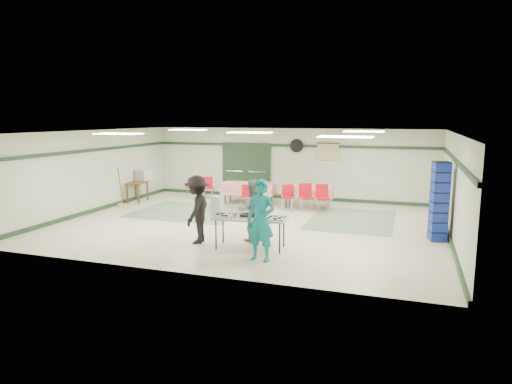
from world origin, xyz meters
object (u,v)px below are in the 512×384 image
(serving_table, at_px, (250,219))
(broom, at_px, (120,186))
(dining_table_b, at_px, (248,188))
(volunteer_dark, at_px, (197,209))
(crate_stack_blue_b, at_px, (438,200))
(chair_loose_b, at_px, (195,185))
(chair_b, at_px, (288,195))
(chair_d, at_px, (247,193))
(volunteer_teal, at_px, (261,220))
(office_printer, at_px, (144,175))
(crate_stack_red, at_px, (437,216))
(volunteer_grey, at_px, (252,210))
(chair_loose_a, at_px, (208,185))
(chair_a, at_px, (306,194))
(chair_c, at_px, (322,195))
(dining_table_a, at_px, (308,191))
(crate_stack_blue_a, at_px, (439,202))
(printer_table, at_px, (137,185))

(serving_table, height_order, broom, broom)
(serving_table, distance_m, dining_table_b, 5.73)
(volunteer_dark, relative_size, dining_table_b, 0.87)
(crate_stack_blue_b, bearing_deg, chair_loose_b, 161.30)
(serving_table, bearing_deg, crate_stack_blue_b, 26.96)
(dining_table_b, distance_m, crate_stack_blue_b, 6.80)
(serving_table, height_order, chair_loose_b, chair_loose_b)
(chair_b, height_order, chair_d, chair_b)
(serving_table, bearing_deg, volunteer_teal, -62.16)
(dining_table_b, relative_size, office_printer, 3.84)
(chair_d, distance_m, crate_stack_red, 6.48)
(volunteer_grey, relative_size, chair_loose_a, 1.86)
(chair_a, distance_m, chair_c, 0.56)
(dining_table_a, xyz_separation_m, chair_b, (-0.57, -0.57, -0.05))
(crate_stack_red, bearing_deg, volunteer_dark, -155.32)
(crate_stack_red, bearing_deg, chair_b, 155.33)
(dining_table_b, xyz_separation_m, crate_stack_red, (6.27, -2.70, -0.02))
(chair_loose_a, bearing_deg, serving_table, -89.31)
(chair_d, bearing_deg, chair_a, -6.65)
(volunteer_teal, distance_m, chair_loose_a, 7.95)
(crate_stack_red, xyz_separation_m, crate_stack_blue_b, (0.00, 0.09, 0.39))
(serving_table, bearing_deg, crate_stack_blue_a, 21.04)
(chair_loose_b, distance_m, crate_stack_red, 9.06)
(chair_c, relative_size, chair_loose_b, 1.02)
(chair_b, relative_size, office_printer, 1.66)
(volunteer_teal, height_order, chair_d, volunteer_teal)
(crate_stack_blue_a, bearing_deg, dining_table_a, 141.76)
(serving_table, relative_size, volunteer_teal, 1.02)
(dining_table_b, distance_m, chair_b, 1.72)
(volunteer_teal, bearing_deg, crate_stack_blue_b, 52.91)
(chair_c, bearing_deg, chair_a, 155.30)
(volunteer_grey, xyz_separation_m, chair_a, (0.46, 4.14, -0.22))
(chair_d, bearing_deg, dining_table_b, 96.78)
(dining_table_a, relative_size, printer_table, 1.83)
(chair_d, relative_size, chair_loose_a, 0.92)
(chair_b, xyz_separation_m, chair_c, (1.19, 0.00, 0.04))
(chair_d, bearing_deg, volunteer_grey, -75.06)
(crate_stack_red, xyz_separation_m, broom, (-10.38, 0.80, 0.16))
(dining_table_b, xyz_separation_m, chair_d, (0.14, -0.58, -0.10))
(chair_a, bearing_deg, volunteer_dark, -133.56)
(chair_loose_a, height_order, crate_stack_red, crate_stack_red)
(volunteer_dark, height_order, chair_c, volunteer_dark)
(volunteer_grey, xyz_separation_m, crate_stack_red, (4.47, 2.01, -0.24))
(volunteer_teal, bearing_deg, serving_table, 133.11)
(volunteer_dark, bearing_deg, serving_table, 80.66)
(chair_c, height_order, chair_loose_b, chair_c)
(volunteer_teal, relative_size, volunteer_dark, 1.06)
(chair_b, bearing_deg, chair_loose_a, 151.69)
(dining_table_b, relative_size, chair_c, 2.13)
(serving_table, xyz_separation_m, volunteer_grey, (-0.19, 0.67, 0.07))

